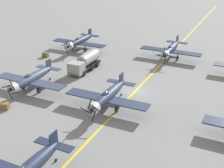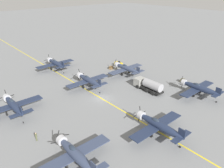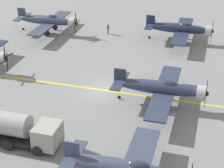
{
  "view_description": "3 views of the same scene",
  "coord_description": "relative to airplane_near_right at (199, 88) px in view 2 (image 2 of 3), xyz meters",
  "views": [
    {
      "loc": [
        -15.62,
        40.91,
        20.99
      ],
      "look_at": [
        2.02,
        4.02,
        2.56
      ],
      "focal_mm": 50.0,
      "sensor_mm": 36.0,
      "label": 1
    },
    {
      "loc": [
        -27.52,
        -35.72,
        24.49
      ],
      "look_at": [
        2.5,
        -1.1,
        3.29
      ],
      "focal_mm": 35.0,
      "sensor_mm": 36.0,
      "label": 2
    },
    {
      "loc": [
        35.64,
        11.17,
        20.76
      ],
      "look_at": [
        2.47,
        1.66,
        2.32
      ],
      "focal_mm": 60.0,
      "sensor_mm": 36.0,
      "label": 3
    }
  ],
  "objects": [
    {
      "name": "ground_plane",
      "position": [
        -18.38,
        14.15,
        -2.01
      ],
      "size": [
        400.0,
        400.0,
        0.0
      ],
      "primitive_type": "plane",
      "color": "slate"
    },
    {
      "name": "taxiway_stripe",
      "position": [
        -18.38,
        14.15,
        -2.01
      ],
      "size": [
        0.3,
        160.0,
        0.01
      ],
      "primitive_type": "cube",
      "color": "yellow",
      "rests_on": "ground"
    },
    {
      "name": "airplane_near_right",
      "position": [
        0.0,
        0.0,
        0.0
      ],
      "size": [
        12.0,
        9.98,
        3.65
      ],
      "rotation": [
        0.0,
        0.0,
        0.28
      ],
      "color": "#1F2A43",
      "rests_on": "ground"
    },
    {
      "name": "airplane_mid_left",
      "position": [
        -35.91,
        20.57,
        0.0
      ],
      "size": [
        12.0,
        9.98,
        3.79
      ],
      "rotation": [
        0.0,
        0.0,
        0.27
      ],
      "color": "#1F2943",
      "rests_on": "ground"
    },
    {
      "name": "airplane_near_left",
      "position": [
        -33.95,
        0.28,
        0.0
      ],
      "size": [
        12.0,
        9.98,
        3.7
      ],
      "rotation": [
        0.0,
        0.0,
        -0.1
      ],
      "color": "#333D56",
      "rests_on": "ground"
    },
    {
      "name": "airplane_near_center",
      "position": [
        -19.13,
        -3.09,
        0.0
      ],
      "size": [
        12.0,
        9.98,
        3.79
      ],
      "rotation": [
        0.0,
        0.0,
        0.02
      ],
      "color": "#1E2842",
      "rests_on": "ground"
    },
    {
      "name": "airplane_mid_right",
      "position": [
        -3.73,
        20.59,
        0.0
      ],
      "size": [
        12.0,
        9.98,
        3.7
      ],
      "rotation": [
        0.0,
        0.0,
        0.2
      ],
      "color": "#353F58",
      "rests_on": "ground"
    },
    {
      "name": "airplane_far_center",
      "position": [
        -17.18,
        38.17,
        0.0
      ],
      "size": [
        12.0,
        9.98,
        3.8
      ],
      "rotation": [
        0.0,
        0.0,
        -0.22
      ],
      "color": "#202A44",
      "rests_on": "ground"
    },
    {
      "name": "airplane_mid_center",
      "position": [
        -17.02,
        20.88,
        0.0
      ],
      "size": [
        12.0,
        9.98,
        3.74
      ],
      "rotation": [
        0.0,
        0.0,
        -0.02
      ],
      "color": "#29334D",
      "rests_on": "ground"
    },
    {
      "name": "fuel_tanker",
      "position": [
        -6.86,
        9.63,
        -0.5
      ],
      "size": [
        2.68,
        8.0,
        2.98
      ],
      "color": "black",
      "rests_on": "ground"
    },
    {
      "name": "tow_tractor",
      "position": [
        -0.7,
        27.37,
        -1.22
      ],
      "size": [
        1.57,
        2.6,
        1.79
      ],
      "color": "gold",
      "rests_on": "ground"
    },
    {
      "name": "ground_crew_walking",
      "position": [
        -36.09,
        9.38,
        -1.12
      ],
      "size": [
        0.36,
        0.36,
        1.64
      ],
      "color": "#515638",
      "rests_on": "ground"
    },
    {
      "name": "supply_crate_by_tanker",
      "position": [
        4.04,
        6.77,
        -1.54
      ],
      "size": [
        1.26,
        1.1,
        0.94
      ],
      "primitive_type": "cube",
      "rotation": [
        0.0,
        0.0,
        0.15
      ],
      "color": "brown",
      "rests_on": "ground"
    },
    {
      "name": "supply_crate_mid_lane",
      "position": [
        -4.16,
        27.06,
        -1.54
      ],
      "size": [
        1.36,
        1.24,
        0.95
      ],
      "primitive_type": "cube",
      "rotation": [
        0.0,
        0.0,
        0.3
      ],
      "color": "brown",
      "rests_on": "ground"
    }
  ]
}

